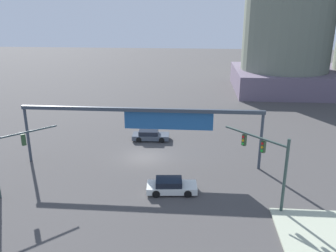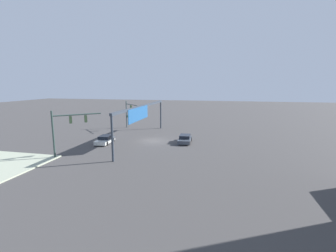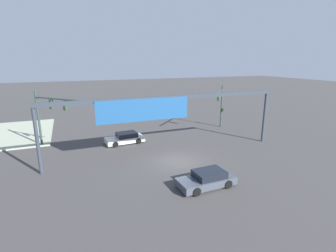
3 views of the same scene
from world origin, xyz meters
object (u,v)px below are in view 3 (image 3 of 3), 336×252
Objects in this scene: traffic_signal_opposite_side at (220,102)px; sedan_car_waiting_far at (125,138)px; sedan_car_approaching at (207,179)px; traffic_signal_near_corner at (48,110)px.

traffic_signal_opposite_side is 13.64m from sedan_car_waiting_far.
traffic_signal_opposite_side reaches higher than sedan_car_approaching.
sedan_car_approaching is at bearing 100.43° from sedan_car_waiting_far.
sedan_car_waiting_far is at bearing -77.01° from sedan_car_approaching.
sedan_car_waiting_far is (13.21, 1.27, -3.16)m from traffic_signal_opposite_side.
traffic_signal_near_corner is 1.05× the size of traffic_signal_opposite_side.
traffic_signal_opposite_side is (-20.78, 0.01, -0.35)m from traffic_signal_near_corner.
sedan_car_approaching is (9.85, 13.50, -3.16)m from traffic_signal_opposite_side.
traffic_signal_near_corner is 8.45m from sedan_car_waiting_far.
sedan_car_waiting_far is (-7.58, 1.28, -3.51)m from traffic_signal_near_corner.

